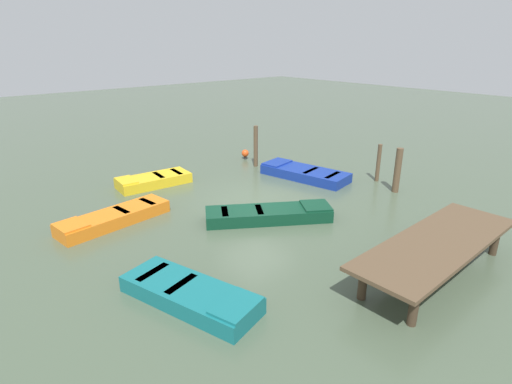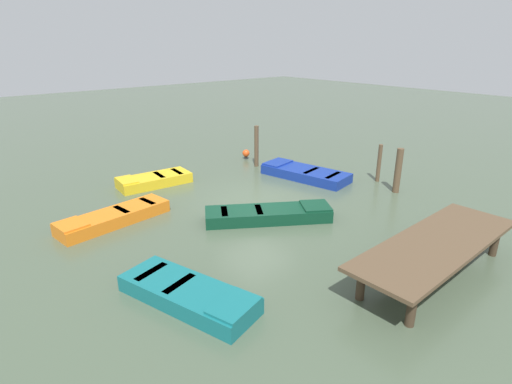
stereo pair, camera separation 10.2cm
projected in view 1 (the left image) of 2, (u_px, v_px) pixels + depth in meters
name	position (u px, v px, depth m)	size (l,w,h in m)	color
ground_plane	(256.00, 201.00, 15.11)	(80.00, 80.00, 0.00)	#475642
dock_segment	(438.00, 245.00, 10.07)	(5.63, 1.89, 0.95)	brown
rowboat_teal	(191.00, 294.00, 9.17)	(2.08, 3.55, 0.46)	#14666B
rowboat_blue	(304.00, 173.00, 17.59)	(2.12, 3.99, 0.46)	navy
rowboat_dark_green	(270.00, 214.00, 13.43)	(4.05, 3.16, 0.46)	#0C3823
rowboat_orange	(114.00, 218.00, 13.15)	(3.72, 1.51, 0.46)	orange
rowboat_yellow	(153.00, 180.00, 16.67)	(3.00, 1.46, 0.46)	gold
mooring_piling_center	(256.00, 146.00, 18.95)	(0.20, 0.20, 1.93)	brown
mooring_piling_mid_left	(378.00, 163.00, 16.98)	(0.16, 0.16, 1.59)	brown
mooring_piling_far_right	(398.00, 170.00, 15.72)	(0.26, 0.26, 1.76)	brown
marker_buoy	(245.00, 153.00, 20.36)	(0.36, 0.36, 0.48)	#262626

